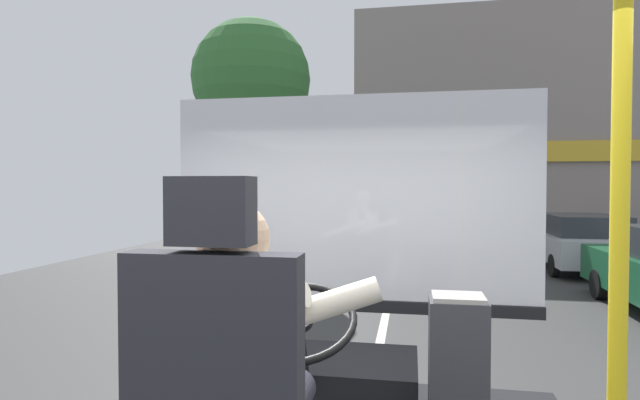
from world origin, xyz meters
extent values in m
cube|color=#383838|center=(0.00, 8.80, -0.03)|extent=(18.00, 44.00, 0.05)
cube|color=silver|center=(0.00, 8.80, 0.00)|extent=(0.12, 39.60, 0.00)
cube|color=#28282D|center=(-0.11, -0.57, 1.57)|extent=(0.48, 0.10, 0.66)
cube|color=#28282D|center=(-0.11, -0.57, 2.01)|extent=(0.22, 0.10, 0.18)
cylinder|color=silver|center=(-0.11, -0.41, 1.53)|extent=(0.38, 0.38, 0.58)
cube|color=navy|center=(-0.11, -0.22, 1.60)|extent=(0.06, 0.01, 0.36)
sphere|color=tan|center=(-0.11, -0.41, 1.92)|extent=(0.22, 0.22, 0.22)
cylinder|color=silver|center=(0.01, -0.13, 1.62)|extent=(0.62, 0.22, 0.27)
cylinder|color=silver|center=(-0.23, -0.13, 1.62)|extent=(0.62, 0.22, 0.27)
cube|color=black|center=(-0.11, 0.86, 0.94)|extent=(1.10, 0.56, 0.40)
cylinder|color=black|center=(-0.11, 0.49, 1.26)|extent=(0.07, 0.25, 0.42)
torus|color=black|center=(-0.11, 0.40, 1.46)|extent=(0.56, 0.52, 0.27)
cylinder|color=black|center=(-0.11, 0.40, 1.46)|extent=(0.16, 0.16, 0.09)
cylinder|color=yellow|center=(0.91, -0.46, 1.88)|extent=(0.04, 0.04, 2.27)
cube|color=#333338|center=(0.61, 0.46, 1.16)|extent=(0.25, 0.21, 0.83)
cube|color=#9E9993|center=(0.61, 0.46, 1.58)|extent=(0.22, 0.19, 0.02)
cube|color=white|center=(0.00, 1.62, 1.99)|extent=(2.50, 0.01, 1.40)
cube|color=black|center=(0.00, 1.62, 1.25)|extent=(2.50, 0.08, 0.08)
cylinder|color=#4C3828|center=(-3.13, 9.04, 1.80)|extent=(0.32, 0.32, 3.59)
sphere|color=#2E642D|center=(-3.13, 9.04, 4.45)|extent=(2.64, 2.64, 2.64)
cube|color=gray|center=(4.33, 16.95, 3.79)|extent=(11.45, 5.82, 7.59)
cube|color=gold|center=(4.33, 13.98, 3.08)|extent=(10.99, 0.12, 0.60)
cylinder|color=black|center=(3.76, 8.13, 0.27)|extent=(0.14, 0.53, 0.53)
cube|color=silver|center=(4.49, 11.63, 0.57)|extent=(1.90, 3.99, 0.63)
cube|color=#282D33|center=(4.49, 11.40, 1.12)|extent=(1.56, 2.19, 0.48)
cylinder|color=black|center=(5.40, 12.87, 0.26)|extent=(0.14, 0.51, 0.51)
cylinder|color=black|center=(3.59, 12.87, 0.26)|extent=(0.14, 0.51, 0.51)
cylinder|color=black|center=(3.59, 10.40, 0.26)|extent=(0.14, 0.51, 0.51)
cube|color=navy|center=(4.21, 16.81, 0.51)|extent=(1.82, 4.47, 0.56)
cube|color=#282D33|center=(4.21, 16.54, 1.01)|extent=(1.49, 2.46, 0.43)
cylinder|color=black|center=(5.07, 18.20, 0.23)|extent=(0.14, 0.46, 0.46)
cylinder|color=black|center=(3.35, 18.20, 0.23)|extent=(0.14, 0.46, 0.46)
cylinder|color=black|center=(5.07, 15.43, 0.23)|extent=(0.14, 0.46, 0.46)
cylinder|color=black|center=(3.35, 15.43, 0.23)|extent=(0.14, 0.46, 0.46)
cube|color=black|center=(4.14, 22.43, 0.54)|extent=(1.76, 3.95, 0.59)
cube|color=#282D33|center=(4.14, 22.19, 1.06)|extent=(1.45, 2.17, 0.45)
cylinder|color=black|center=(4.97, 23.65, 0.24)|extent=(0.14, 0.49, 0.49)
cylinder|color=black|center=(3.30, 23.65, 0.24)|extent=(0.14, 0.49, 0.49)
cylinder|color=black|center=(4.97, 21.20, 0.24)|extent=(0.14, 0.49, 0.49)
cylinder|color=black|center=(3.30, 21.20, 0.24)|extent=(0.14, 0.49, 0.49)
camera|label=1|loc=(0.40, -1.82, 2.07)|focal=28.38mm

